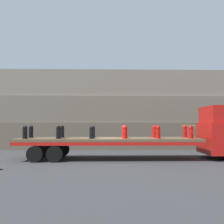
# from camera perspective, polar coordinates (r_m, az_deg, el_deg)

# --- Properties ---
(ground_plane) EXTENTS (120.00, 120.00, 0.00)m
(ground_plane) POSITION_cam_1_polar(r_m,az_deg,el_deg) (15.41, -0.84, -10.69)
(ground_plane) COLOR #38383A
(rock_cliff) EXTENTS (60.00, 3.30, 6.72)m
(rock_cliff) POSITION_cam_1_polar(r_m,az_deg,el_deg) (22.19, -0.95, 0.45)
(rock_cliff) COLOR #665B4C
(rock_cliff) RESTS_ON ground_plane
(flatbed_trailer) EXTENTS (10.95, 2.69, 1.27)m
(flatbed_trailer) POSITION_cam_1_polar(r_m,az_deg,el_deg) (15.31, -3.18, -6.77)
(flatbed_trailer) COLOR brown
(flatbed_trailer) RESTS_ON ground_plane
(fire_hydrant_black_near_0) EXTENTS (0.35, 0.51, 0.77)m
(fire_hydrant_black_near_0) POSITION_cam_1_polar(r_m,az_deg,el_deg) (15.45, -19.27, -4.41)
(fire_hydrant_black_near_0) COLOR black
(fire_hydrant_black_near_0) RESTS_ON flatbed_trailer
(fire_hydrant_black_far_0) EXTENTS (0.35, 0.51, 0.77)m
(fire_hydrant_black_far_0) POSITION_cam_1_polar(r_m,az_deg,el_deg) (16.54, -18.04, -4.30)
(fire_hydrant_black_far_0) COLOR black
(fire_hydrant_black_far_0) RESTS_ON flatbed_trailer
(fire_hydrant_black_near_1) EXTENTS (0.35, 0.51, 0.77)m
(fire_hydrant_black_near_1) POSITION_cam_1_polar(r_m,az_deg,el_deg) (14.96, -12.13, -4.56)
(fire_hydrant_black_near_1) COLOR black
(fire_hydrant_black_near_1) RESTS_ON flatbed_trailer
(fire_hydrant_black_far_1) EXTENTS (0.35, 0.51, 0.77)m
(fire_hydrant_black_far_1) POSITION_cam_1_polar(r_m,az_deg,el_deg) (16.09, -11.36, -4.43)
(fire_hydrant_black_far_1) COLOR black
(fire_hydrant_black_far_1) RESTS_ON flatbed_trailer
(fire_hydrant_black_near_2) EXTENTS (0.35, 0.51, 0.77)m
(fire_hydrant_black_near_2) POSITION_cam_1_polar(r_m,az_deg,el_deg) (14.72, -4.63, -4.64)
(fire_hydrant_black_near_2) COLOR black
(fire_hydrant_black_near_2) RESTS_ON flatbed_trailer
(fire_hydrant_black_far_2) EXTENTS (0.35, 0.51, 0.77)m
(fire_hydrant_black_far_2) POSITION_cam_1_polar(r_m,az_deg,el_deg) (15.86, -4.39, -4.50)
(fire_hydrant_black_far_2) COLOR black
(fire_hydrant_black_far_2) RESTS_ON flatbed_trailer
(fire_hydrant_red_near_3) EXTENTS (0.35, 0.51, 0.77)m
(fire_hydrant_red_near_3) POSITION_cam_1_polar(r_m,az_deg,el_deg) (14.73, 2.99, -4.65)
(fire_hydrant_red_near_3) COLOR red
(fire_hydrant_red_near_3) RESTS_ON flatbed_trailer
(fire_hydrant_red_far_3) EXTENTS (0.35, 0.51, 0.77)m
(fire_hydrant_red_far_3) POSITION_cam_1_polar(r_m,az_deg,el_deg) (15.87, 2.68, -4.50)
(fire_hydrant_red_far_3) COLOR red
(fire_hydrant_red_far_3) RESTS_ON flatbed_trailer
(fire_hydrant_red_near_4) EXTENTS (0.35, 0.51, 0.77)m
(fire_hydrant_red_near_4) POSITION_cam_1_polar(r_m,az_deg,el_deg) (15.00, 10.46, -4.57)
(fire_hydrant_red_near_4) COLOR red
(fire_hydrant_red_near_4) RESTS_ON flatbed_trailer
(fire_hydrant_red_far_4) EXTENTS (0.35, 0.51, 0.77)m
(fire_hydrant_red_far_4) POSITION_cam_1_polar(r_m,az_deg,el_deg) (16.12, 9.63, -4.44)
(fire_hydrant_red_far_4) COLOR red
(fire_hydrant_red_far_4) RESTS_ON flatbed_trailer
(fire_hydrant_red_near_5) EXTENTS (0.35, 0.51, 0.77)m
(fire_hydrant_red_near_5) POSITION_cam_1_polar(r_m,az_deg,el_deg) (15.51, 17.55, -4.43)
(fire_hydrant_red_near_5) COLOR red
(fire_hydrant_red_near_5) RESTS_ON flatbed_trailer
(fire_hydrant_red_far_5) EXTENTS (0.35, 0.51, 0.77)m
(fire_hydrant_red_far_5) POSITION_cam_1_polar(r_m,az_deg,el_deg) (16.60, 16.28, -4.32)
(fire_hydrant_red_far_5) COLOR red
(fire_hydrant_red_far_5) RESTS_ON flatbed_trailer
(cargo_strap_rear) EXTENTS (0.05, 2.80, 0.01)m
(cargo_strap_rear) POSITION_cam_1_polar(r_m,az_deg,el_deg) (15.52, -11.72, -3.00)
(cargo_strap_rear) COLOR yellow
(cargo_strap_rear) RESTS_ON fire_hydrant_black_near_1
(cargo_strap_middle) EXTENTS (0.05, 2.80, 0.01)m
(cargo_strap_middle) POSITION_cam_1_polar(r_m,az_deg,el_deg) (16.05, 16.87, -2.92)
(cargo_strap_middle) COLOR yellow
(cargo_strap_middle) RESTS_ON fire_hydrant_red_near_5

